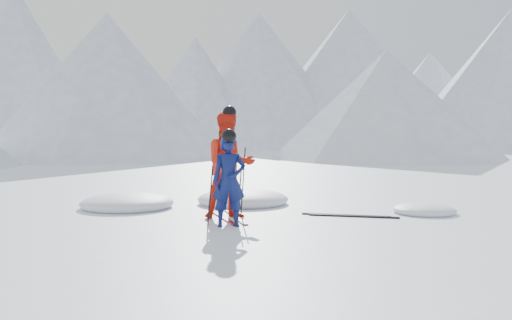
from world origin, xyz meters
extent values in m
plane|color=white|center=(0.00, 0.00, 0.00)|extent=(160.00, 160.00, 0.00)
cone|color=#B2BCD1|center=(-11.51, 40.48, 7.17)|extent=(23.96, 23.96, 14.35)
cone|color=#B2BCD1|center=(-5.08, 51.27, 5.96)|extent=(17.69, 17.69, 11.93)
cone|color=#B2BCD1|center=(4.51, 43.52, 5.42)|extent=(19.63, 19.63, 10.85)
cone|color=#B2BCD1|center=(11.74, 46.25, 7.07)|extent=(23.31, 23.31, 14.15)
cone|color=#B2BCD1|center=(21.49, 44.84, 7.44)|extent=(28.94, 28.94, 14.88)
cone|color=silver|center=(31.93, 45.34, 5.38)|extent=(24.45, 24.45, 10.76)
cone|color=#B2BCD1|center=(31.85, 32.40, 6.51)|extent=(28.50, 28.50, 13.01)
cone|color=#B2BCD1|center=(12.00, 20.00, 3.25)|extent=(14.00, 14.00, 6.50)
cone|color=#B2BCD1|center=(-4.00, 26.00, 4.50)|extent=(16.00, 16.00, 9.00)
imported|color=#0C164C|center=(-2.34, -0.18, 0.78)|extent=(0.61, 0.44, 1.57)
imported|color=red|center=(-2.13, 0.65, 1.00)|extent=(0.97, 0.76, 2.00)
cylinder|color=black|center=(-2.64, -0.03, 0.52)|extent=(0.11, 0.08, 1.04)
cylinder|color=black|center=(-2.09, 0.07, 0.52)|extent=(0.11, 0.07, 1.05)
cylinder|color=black|center=(-2.43, 0.90, 0.67)|extent=(0.13, 0.10, 1.33)
cylinder|color=black|center=(-1.83, 0.80, 0.67)|extent=(0.13, 0.09, 1.33)
cube|color=black|center=(-2.25, 0.65, 0.01)|extent=(0.15, 1.70, 0.03)
cube|color=black|center=(-2.01, 0.65, 0.01)|extent=(0.15, 1.70, 0.03)
cube|color=black|center=(0.09, 0.31, 0.01)|extent=(1.50, 0.96, 0.03)
cube|color=black|center=(0.19, 0.16, 0.01)|extent=(1.53, 0.91, 0.03)
ellipsoid|color=white|center=(-3.92, 2.64, 0.00)|extent=(1.98, 1.98, 0.44)
ellipsoid|color=white|center=(1.76, 0.21, 0.00)|extent=(1.24, 1.24, 0.27)
ellipsoid|color=white|center=(-1.37, 2.58, 0.00)|extent=(2.06, 2.06, 0.45)
camera|label=1|loc=(-4.43, -9.19, 1.63)|focal=38.00mm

